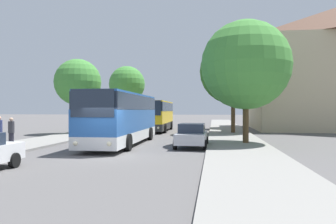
{
  "coord_description": "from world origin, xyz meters",
  "views": [
    {
      "loc": [
        5.4,
        -16.02,
        2.38
      ],
      "look_at": [
        1.34,
        13.23,
        2.2
      ],
      "focal_mm": 35.0,
      "sensor_mm": 36.0,
      "label": 1
    }
  ],
  "objects_px": {
    "bus_middle": "(157,115)",
    "bus_front": "(122,118)",
    "tree_left_far": "(127,84)",
    "tree_right_near": "(246,65)",
    "pedestrian_walking_back": "(11,132)",
    "parked_car_right_near": "(192,135)",
    "tree_left_near": "(78,82)",
    "tree_right_mid": "(233,71)"
  },
  "relations": [
    {
      "from": "bus_middle",
      "to": "bus_front",
      "type": "bearing_deg",
      "value": -91.2
    },
    {
      "from": "tree_left_far",
      "to": "tree_right_near",
      "type": "distance_m",
      "value": 27.37
    },
    {
      "from": "bus_middle",
      "to": "pedestrian_walking_back",
      "type": "relative_size",
      "value": 6.04
    },
    {
      "from": "bus_front",
      "to": "parked_car_right_near",
      "type": "height_order",
      "value": "bus_front"
    },
    {
      "from": "parked_car_right_near",
      "to": "tree_left_near",
      "type": "xyz_separation_m",
      "value": [
        -12.05,
        10.38,
        4.35
      ]
    },
    {
      "from": "bus_front",
      "to": "tree_right_near",
      "type": "bearing_deg",
      "value": 5.16
    },
    {
      "from": "bus_front",
      "to": "parked_car_right_near",
      "type": "xyz_separation_m",
      "value": [
        4.86,
        -1.21,
        -1.08
      ]
    },
    {
      "from": "tree_right_mid",
      "to": "bus_middle",
      "type": "bearing_deg",
      "value": 157.41
    },
    {
      "from": "bus_middle",
      "to": "tree_right_mid",
      "type": "relative_size",
      "value": 1.14
    },
    {
      "from": "tree_right_near",
      "to": "bus_middle",
      "type": "bearing_deg",
      "value": 122.08
    },
    {
      "from": "tree_left_far",
      "to": "tree_right_mid",
      "type": "distance_m",
      "value": 19.38
    },
    {
      "from": "pedestrian_walking_back",
      "to": "tree_left_near",
      "type": "xyz_separation_m",
      "value": [
        -1.24,
        12.73,
        4.09
      ]
    },
    {
      "from": "bus_front",
      "to": "parked_car_right_near",
      "type": "distance_m",
      "value": 5.12
    },
    {
      "from": "tree_right_near",
      "to": "tree_left_near",
      "type": "bearing_deg",
      "value": 151.87
    },
    {
      "from": "tree_right_near",
      "to": "bus_front",
      "type": "bearing_deg",
      "value": -174.23
    },
    {
      "from": "bus_front",
      "to": "bus_middle",
      "type": "bearing_deg",
      "value": 89.69
    },
    {
      "from": "tree_left_near",
      "to": "tree_left_far",
      "type": "bearing_deg",
      "value": 85.97
    },
    {
      "from": "tree_right_near",
      "to": "pedestrian_walking_back",
      "type": "bearing_deg",
      "value": -162.92
    },
    {
      "from": "parked_car_right_near",
      "to": "pedestrian_walking_back",
      "type": "xyz_separation_m",
      "value": [
        -10.81,
        -2.35,
        0.26
      ]
    },
    {
      "from": "tree_left_near",
      "to": "tree_right_near",
      "type": "height_order",
      "value": "tree_right_near"
    },
    {
      "from": "bus_middle",
      "to": "tree_left_near",
      "type": "relative_size",
      "value": 1.46
    },
    {
      "from": "parked_car_right_near",
      "to": "tree_left_far",
      "type": "bearing_deg",
      "value": -65.21
    },
    {
      "from": "tree_left_far",
      "to": "tree_right_near",
      "type": "bearing_deg",
      "value": -57.91
    },
    {
      "from": "bus_front",
      "to": "tree_right_near",
      "type": "relative_size",
      "value": 1.43
    },
    {
      "from": "pedestrian_walking_back",
      "to": "tree_left_near",
      "type": "relative_size",
      "value": 0.24
    },
    {
      "from": "tree_right_near",
      "to": "parked_car_right_near",
      "type": "bearing_deg",
      "value": -149.82
    },
    {
      "from": "tree_left_near",
      "to": "tree_right_mid",
      "type": "distance_m",
      "value": 15.47
    },
    {
      "from": "tree_right_mid",
      "to": "pedestrian_walking_back",
      "type": "bearing_deg",
      "value": -134.19
    },
    {
      "from": "bus_middle",
      "to": "pedestrian_walking_back",
      "type": "xyz_separation_m",
      "value": [
        -5.87,
        -17.92,
        -0.74
      ]
    },
    {
      "from": "pedestrian_walking_back",
      "to": "tree_left_near",
      "type": "height_order",
      "value": "tree_left_near"
    },
    {
      "from": "bus_middle",
      "to": "tree_left_near",
      "type": "height_order",
      "value": "tree_left_near"
    },
    {
      "from": "tree_left_near",
      "to": "pedestrian_walking_back",
      "type": "bearing_deg",
      "value": -84.46
    },
    {
      "from": "bus_middle",
      "to": "tree_right_near",
      "type": "height_order",
      "value": "tree_right_near"
    },
    {
      "from": "bus_middle",
      "to": "tree_right_near",
      "type": "distance_m",
      "value": 16.37
    },
    {
      "from": "tree_right_near",
      "to": "tree_right_mid",
      "type": "relative_size",
      "value": 0.89
    },
    {
      "from": "parked_car_right_near",
      "to": "pedestrian_walking_back",
      "type": "relative_size",
      "value": 2.24
    },
    {
      "from": "bus_middle",
      "to": "tree_right_near",
      "type": "relative_size",
      "value": 1.28
    },
    {
      "from": "pedestrian_walking_back",
      "to": "tree_right_mid",
      "type": "bearing_deg",
      "value": -128.28
    },
    {
      "from": "tree_left_near",
      "to": "tree_left_far",
      "type": "xyz_separation_m",
      "value": [
        1.05,
        14.85,
        0.97
      ]
    },
    {
      "from": "bus_middle",
      "to": "tree_left_near",
      "type": "bearing_deg",
      "value": -145.37
    },
    {
      "from": "tree_left_far",
      "to": "tree_right_mid",
      "type": "xyz_separation_m",
      "value": [
        14.29,
        -13.09,
        0.12
      ]
    },
    {
      "from": "pedestrian_walking_back",
      "to": "tree_right_near",
      "type": "relative_size",
      "value": 0.21
    }
  ]
}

